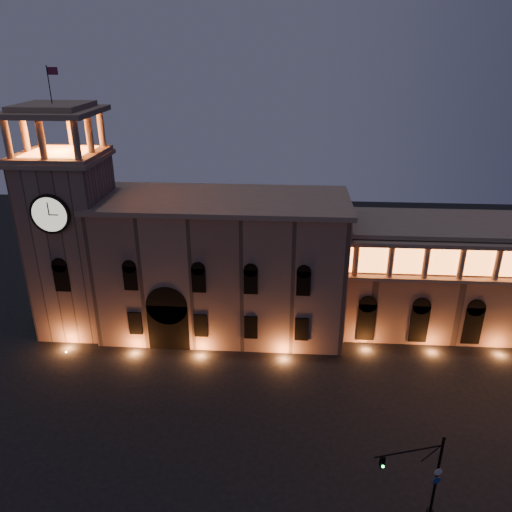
{
  "coord_description": "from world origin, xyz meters",
  "views": [
    {
      "loc": [
        6.07,
        -34.96,
        34.63
      ],
      "look_at": [
        2.6,
        16.0,
        12.73
      ],
      "focal_mm": 35.0,
      "sensor_mm": 36.0,
      "label": 1
    }
  ],
  "objects": [
    {
      "name": "clock_tower",
      "position": [
        -20.5,
        20.98,
        12.5
      ],
      "size": [
        9.8,
        9.8,
        32.4
      ],
      "color": "#846556",
      "rests_on": "ground"
    },
    {
      "name": "colonnade_wing",
      "position": [
        32.0,
        23.92,
        7.33
      ],
      "size": [
        40.6,
        11.5,
        14.5
      ],
      "color": "#7F6051",
      "rests_on": "ground"
    },
    {
      "name": "traffic_light",
      "position": [
        17.07,
        -5.85,
        4.15
      ],
      "size": [
        5.56,
        1.92,
        7.9
      ],
      "rotation": [
        0.0,
        0.0,
        0.29
      ],
      "color": "black",
      "rests_on": "ground"
    },
    {
      "name": "government_building",
      "position": [
        -2.08,
        21.93,
        8.77
      ],
      "size": [
        30.8,
        12.8,
        17.6
      ],
      "color": "#846556",
      "rests_on": "ground"
    },
    {
      "name": "ground",
      "position": [
        0.0,
        0.0,
        0.0
      ],
      "size": [
        160.0,
        160.0,
        0.0
      ],
      "primitive_type": "plane",
      "color": "black",
      "rests_on": "ground"
    }
  ]
}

